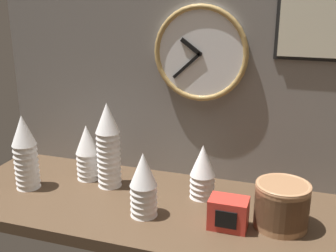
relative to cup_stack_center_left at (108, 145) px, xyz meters
The scene contains 10 objects.
ground_plane 34.38cm from the cup_stack_center_left, 13.16° to the right, with size 160.00×56.00×4.00cm, color #4C3826.
wall_tiled_back 50.44cm from the cup_stack_center_left, 34.77° to the left, with size 160.00×3.00×105.00cm.
cup_stack_center_left is the anchor object (origin of this frame).
cup_stack_left 12.21cm from the cup_stack_center_left, 163.37° to the left, with size 8.85×8.85×21.49cm.
cup_stack_far_left 30.06cm from the cup_stack_center_left, 158.78° to the right, with size 8.85×8.85×27.74cm.
cup_stack_center_right 35.55cm from the cup_stack_center_left, ahead, with size 8.85×8.85×19.41cm.
cup_stack_center 26.43cm from the cup_stack_center_left, 39.23° to the right, with size 8.85×8.85×21.49cm.
bowl_stack_right 63.83cm from the cup_stack_center_left, ahead, with size 16.69×16.69×14.32cm.
wall_clock 46.75cm from the cup_stack_center_left, 29.69° to the left, with size 34.43×2.70×34.43cm.
napkin_dispenser 51.05cm from the cup_stack_center_left, 18.11° to the right, with size 11.75×8.30×9.67cm.
Camera 1 is at (37.00, -122.58, 69.27)cm, focal length 45.00 mm.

